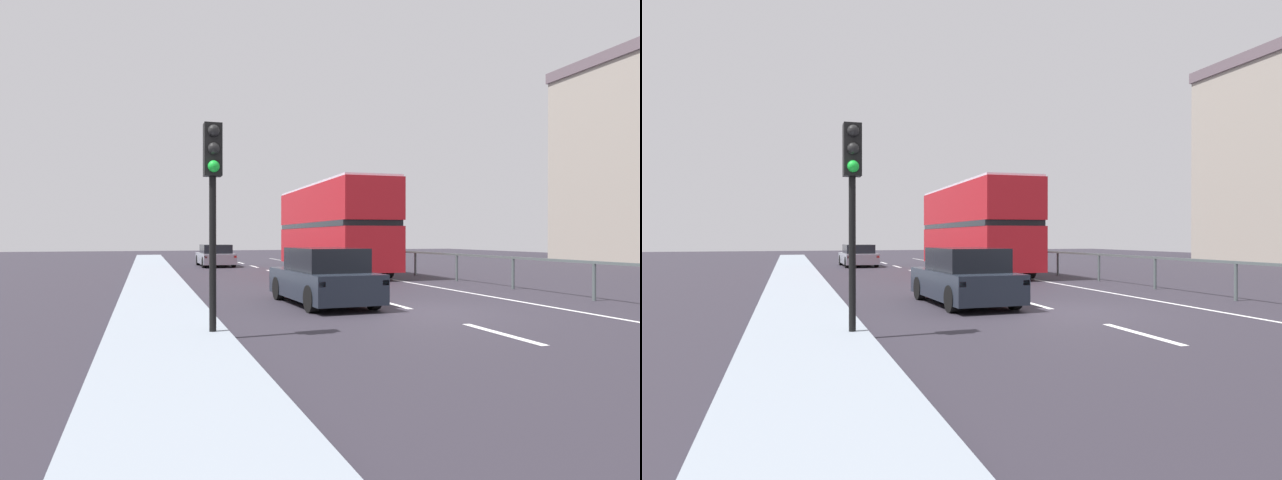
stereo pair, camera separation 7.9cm
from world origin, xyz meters
The scene contains 8 objects.
ground_plane centered at (0.00, 0.00, -0.05)m, with size 73.38×120.00×0.10m, color #29252F.
near_sidewalk_kerb centered at (-5.81, 0.00, 0.07)m, with size 2.04×80.00×0.14m, color gray.
lane_paint_markings centered at (2.11, 8.78, 0.00)m, with size 3.68×46.00×0.01m.
bridge_side_railing centered at (5.62, 9.00, 0.89)m, with size 0.10×42.00×1.10m.
double_decker_bus_red centered at (2.50, 13.47, 2.27)m, with size 2.83×11.54×4.24m.
hatchback_car_near centered at (-1.75, 1.70, 0.70)m, with size 1.93×4.27×1.48m.
traffic_signal_pole centered at (-5.06, -2.37, 2.81)m, with size 0.30×0.42×3.56m.
sedan_car_ahead centered at (-2.16, 21.29, 0.63)m, with size 1.93×4.59×1.30m.
Camera 1 is at (-6.18, -11.89, 1.76)m, focal length 30.94 mm.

